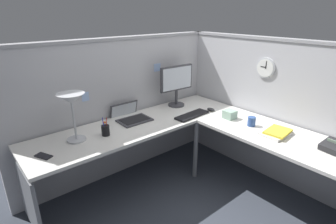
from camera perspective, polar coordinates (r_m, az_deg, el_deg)
The scene contains 17 objects.
ground_plane at distance 3.09m, azimuth 5.73°, elevation -15.79°, with size 6.80×6.80×0.00m, color #383D47.
cubicle_wall_back at distance 3.12m, azimuth -10.00°, elevation 0.99°, with size 2.57×0.12×1.58m.
cubicle_wall_right at distance 3.21m, azimuth 20.64°, elevation 0.50°, with size 0.12×2.37×1.58m.
desk at distance 2.64m, azimuth 4.73°, elevation -6.46°, with size 2.35×2.15×0.73m.
monitor at distance 3.24m, azimuth 1.85°, elevation 6.28°, with size 0.46×0.20×0.50m.
laptop at distance 2.95m, azimuth -8.16°, elevation -0.90°, with size 0.34×0.38×0.22m.
keyboard at distance 3.00m, azimuth 5.14°, elevation -0.67°, with size 0.43×0.14×0.02m, color black.
computer_mouse at distance 3.18m, azimuth 9.16°, elevation 0.53°, with size 0.06×0.10×0.03m, color #232326.
desk_lamp_dome at distance 2.45m, azimuth -19.92°, elevation 1.91°, with size 0.24×0.24×0.44m.
pen_cup at distance 2.59m, azimuth -13.22°, elevation -3.79°, with size 0.08×0.08×0.18m.
cell_phone at distance 2.41m, azimuth -25.08°, elevation -8.52°, with size 0.07×0.14×0.01m, color black.
book_stack at distance 2.75m, azimuth 22.21°, elevation -4.10°, with size 0.30×0.23×0.04m.
coffee_mug at distance 2.86m, azimuth 17.43°, elevation -1.93°, with size 0.08×0.08×0.10m, color #2D4C8C.
tissue_box at distance 2.99m, azimuth 13.05°, elevation -0.50°, with size 0.12×0.12×0.09m, color #8CAD99.
wall_clock at distance 3.08m, azimuth 20.18°, elevation 8.85°, with size 0.04×0.22×0.22m.
pinned_note_leftmost at distance 3.24m, azimuth -2.31°, elevation 9.50°, with size 0.10×0.00×0.09m, color #99B7E5.
pinned_note_middle at distance 2.83m, azimuth -17.25°, elevation 3.15°, with size 0.07×0.00×0.09m, color #99B7E5.
Camera 1 is at (-1.81, -1.69, 1.84)m, focal length 28.51 mm.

